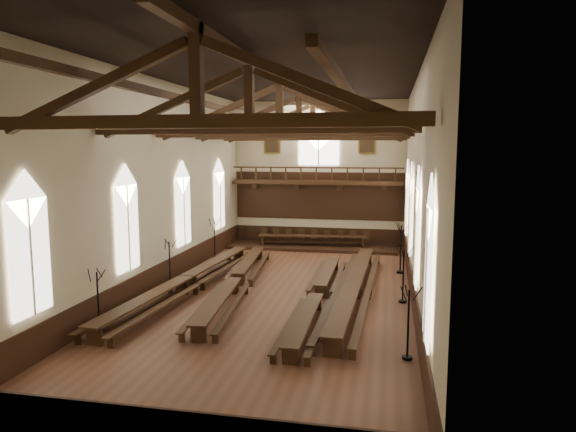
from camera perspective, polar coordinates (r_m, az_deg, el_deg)
name	(u,v)px	position (r m, az deg, el deg)	size (l,w,h in m)	color
ground	(280,295)	(24.04, -0.91, -8.73)	(26.00, 26.00, 0.00)	brown
room_walls	(280,154)	(23.09, -0.94, 6.86)	(26.00, 26.00, 26.00)	beige
wainscot_band	(280,282)	(23.88, -0.91, -7.35)	(12.00, 26.00, 1.20)	black
side_windows	(280,215)	(23.28, -0.92, 0.15)	(11.85, 19.80, 4.50)	white
end_window	(319,141)	(35.80, 3.43, 8.28)	(2.80, 0.12, 3.80)	white
minstrels_gallery	(318,190)	(35.67, 3.33, 2.95)	(11.80, 1.24, 3.70)	#3C2213
portraits	(319,143)	(35.80, 3.43, 8.08)	(7.75, 0.09, 1.45)	brown
roof_trusses	(280,115)	(23.14, -0.95, 11.21)	(11.70, 25.70, 2.80)	#3C2213
refectory_row_a	(187,280)	(24.83, -11.19, -6.99)	(2.08, 14.76, 0.78)	#3C2213
refectory_row_b	(235,279)	(24.79, -5.87, -7.01)	(2.13, 14.22, 0.72)	#3C2213
refectory_row_c	(318,293)	(22.57, 3.35, -8.55)	(1.36, 13.57, 0.66)	#3C2213
refectory_row_d	(354,284)	(23.77, 7.38, -7.52)	(1.86, 14.93, 0.80)	#3C2213
dais	(312,247)	(34.97, 2.73, -3.44)	(11.40, 2.89, 0.19)	black
high_table	(312,237)	(34.85, 2.73, -2.35)	(7.35, 1.49, 0.68)	#3C2213
high_chairs	(314,236)	(35.56, 2.90, -2.24)	(7.63, 0.44, 0.96)	#3C2213
candelabrum_left_near	(99,312)	(20.44, -20.30, -10.02)	(0.72, 0.69, 2.38)	black
candelabrum_left_mid	(170,272)	(25.80, -12.99, -6.13)	(0.70, 0.72, 2.39)	black
candelabrum_left_far	(215,247)	(31.77, -8.15, -3.39)	(0.73, 0.76, 2.52)	black
candelabrum_right_near	(408,337)	(17.26, 13.17, -12.97)	(0.70, 0.73, 2.42)	black
candelabrum_right_mid	(403,286)	(23.21, 12.65, -7.58)	(0.73, 0.73, 2.48)	black
candelabrum_right_far	(400,258)	(28.53, 12.39, -4.57)	(0.79, 0.84, 2.78)	black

